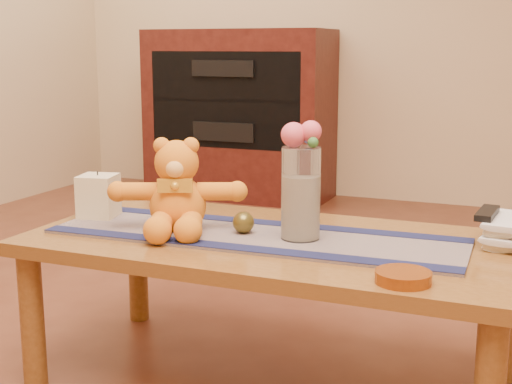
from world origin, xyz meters
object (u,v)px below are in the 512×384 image
at_px(pillar_candle, 98,196).
at_px(amber_dish, 403,277).
at_px(book_bottom, 486,238).
at_px(glass_vase, 301,193).
at_px(teddy_bear, 177,186).
at_px(bronze_ball, 243,222).
at_px(tv_remote, 487,213).

xyz_separation_m(pillar_candle, amber_dish, (1.03, -0.26, -0.06)).
bearing_deg(book_bottom, glass_vase, -157.10).
height_order(teddy_bear, book_bottom, teddy_bear).
bearing_deg(bronze_ball, teddy_bear, -171.65).
xyz_separation_m(teddy_bear, pillar_candle, (-0.31, 0.04, -0.06)).
height_order(bronze_ball, amber_dish, bronze_ball).
bearing_deg(pillar_candle, glass_vase, -0.71).
bearing_deg(amber_dish, bronze_ball, 154.30).
relative_size(tv_remote, amber_dish, 1.21).
xyz_separation_m(book_bottom, tv_remote, (-0.00, -0.01, 0.07)).
distance_m(pillar_candle, glass_vase, 0.69).
relative_size(pillar_candle, book_bottom, 0.60).
xyz_separation_m(pillar_candle, bronze_ball, (0.51, -0.02, -0.04)).
bearing_deg(tv_remote, bronze_ball, -159.71).
bearing_deg(bronze_ball, book_bottom, 17.10).
height_order(pillar_candle, bronze_ball, pillar_candle).
distance_m(pillar_candle, bronze_ball, 0.51).
bearing_deg(glass_vase, tv_remote, 20.94).
bearing_deg(tv_remote, pillar_candle, -167.40).
relative_size(glass_vase, tv_remote, 1.62).
bearing_deg(teddy_bear, glass_vase, -17.45).
xyz_separation_m(glass_vase, book_bottom, (0.49, 0.20, -0.13)).
bearing_deg(tv_remote, amber_dish, -104.15).
bearing_deg(bronze_ball, pillar_candle, 178.27).
height_order(bronze_ball, book_bottom, bronze_ball).
relative_size(pillar_candle, amber_dish, 1.01).
bearing_deg(glass_vase, teddy_bear, -174.44).
xyz_separation_m(teddy_bear, bronze_ball, (0.20, 0.03, -0.10)).
xyz_separation_m(bronze_ball, book_bottom, (0.66, 0.20, -0.03)).
distance_m(glass_vase, tv_remote, 0.52).
relative_size(glass_vase, bronze_ball, 4.11).
xyz_separation_m(teddy_bear, book_bottom, (0.86, 0.23, -0.13)).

